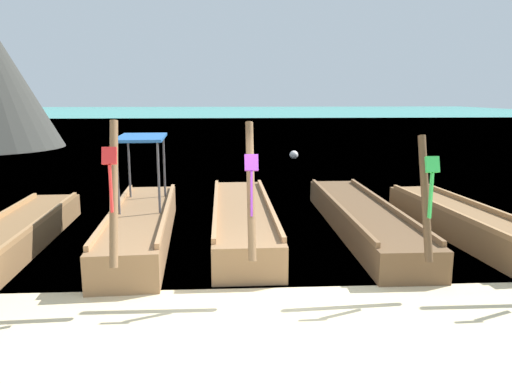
% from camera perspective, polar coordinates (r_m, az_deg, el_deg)
% --- Properties ---
extents(ground, '(120.00, 120.00, 0.00)m').
position_cam_1_polar(ground, '(6.91, 1.66, -15.11)').
color(ground, beige).
extents(sea_water, '(120.00, 120.00, 0.00)m').
position_cam_1_polar(sea_water, '(67.58, -2.88, 8.52)').
color(sea_water, '#2DB29E').
rests_on(sea_water, ground).
extents(longtail_boat_orange_ribbon, '(1.29, 6.77, 2.75)m').
position_cam_1_polar(longtail_boat_orange_ribbon, '(10.82, -26.29, -4.88)').
color(longtail_boat_orange_ribbon, brown).
rests_on(longtail_boat_orange_ribbon, ground).
extents(longtail_boat_red_ribbon, '(1.49, 6.40, 2.70)m').
position_cam_1_polar(longtail_boat_red_ribbon, '(10.69, -13.02, -3.59)').
color(longtail_boat_red_ribbon, olive).
rests_on(longtail_boat_red_ribbon, ground).
extents(longtail_boat_violet_ribbon, '(1.31, 6.81, 2.65)m').
position_cam_1_polar(longtail_boat_violet_ribbon, '(10.98, -1.58, -3.21)').
color(longtail_boat_violet_ribbon, olive).
rests_on(longtail_boat_violet_ribbon, ground).
extents(longtail_boat_green_ribbon, '(1.21, 7.22, 2.45)m').
position_cam_1_polar(longtail_boat_green_ribbon, '(11.51, 11.99, -2.96)').
color(longtail_boat_green_ribbon, brown).
rests_on(longtail_boat_green_ribbon, ground).
extents(longtail_boat_pink_ribbon, '(1.44, 6.22, 2.72)m').
position_cam_1_polar(longtail_boat_pink_ribbon, '(11.73, 22.56, -3.21)').
color(longtail_boat_pink_ribbon, brown).
rests_on(longtail_boat_pink_ribbon, ground).
extents(mooring_buoy_near, '(0.41, 0.41, 0.41)m').
position_cam_1_polar(mooring_buoy_near, '(23.93, 4.36, 4.27)').
color(mooring_buoy_near, white).
rests_on(mooring_buoy_near, sea_water).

